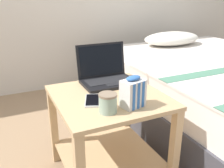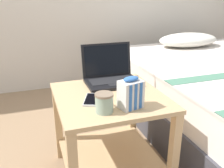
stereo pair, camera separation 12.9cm
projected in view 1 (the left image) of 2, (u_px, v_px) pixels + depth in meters
The scene contains 5 objects.
bedside_table at pixel (109, 125), 1.43m from camera, with size 0.58×0.59×0.53m.
laptop at pixel (107, 75), 1.54m from camera, with size 0.32×0.25×0.23m.
mug_front_left at pixel (108, 102), 1.15m from camera, with size 0.09×0.13×0.09m.
snack_bag at pixel (133, 93), 1.20m from camera, with size 0.13×0.10×0.16m.
cell_phone at pixel (92, 100), 1.28m from camera, with size 0.13×0.17×0.01m.
Camera 1 is at (-0.51, -1.14, 1.06)m, focal length 40.00 mm.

